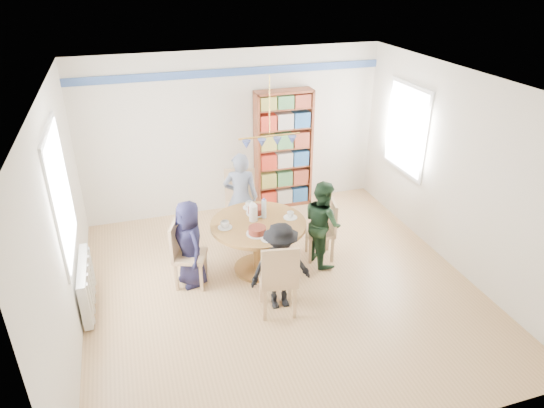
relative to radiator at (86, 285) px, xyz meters
name	(u,v)px	position (x,y,z in m)	size (l,w,h in m)	color
ground	(281,287)	(2.42, -0.30, -0.35)	(5.00, 5.00, 0.00)	tan
room_shell	(243,151)	(2.16, 0.57, 1.30)	(5.00, 5.00, 5.00)	white
radiator	(86,285)	(0.00, 0.00, 0.00)	(0.12, 1.00, 0.60)	silver
dining_table	(258,235)	(2.25, 0.19, 0.21)	(1.30, 1.30, 0.75)	olive
chair_left	(184,251)	(1.23, 0.16, 0.15)	(0.52, 0.52, 0.92)	tan
chair_right	(325,227)	(3.26, 0.23, 0.14)	(0.47, 0.47, 0.89)	tan
chair_far	(240,200)	(2.26, 1.24, 0.23)	(0.57, 0.57, 1.06)	tan
chair_near	(279,277)	(2.22, -0.81, 0.20)	(0.51, 0.51, 1.00)	tan
person_left	(190,244)	(1.31, 0.17, 0.25)	(0.59, 0.38, 1.20)	#181734
person_right	(322,223)	(3.17, 0.14, 0.27)	(0.61, 0.47, 1.25)	black
person_far	(241,198)	(2.23, 1.08, 0.36)	(0.52, 0.34, 1.42)	gray
person_near	(280,267)	(2.29, -0.66, 0.23)	(0.75, 0.43, 1.16)	black
bookshelf	(283,151)	(3.23, 2.04, 0.65)	(0.97, 0.29, 2.04)	maroon
tableware	(256,218)	(2.23, 0.22, 0.46)	(1.11, 1.11, 0.29)	white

